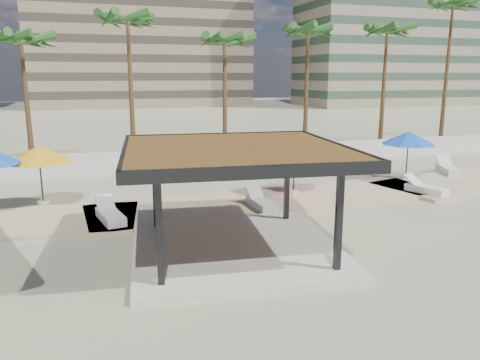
{
  "coord_description": "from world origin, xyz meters",
  "views": [
    {
      "loc": [
        -5.52,
        -11.73,
        5.54
      ],
      "look_at": [
        0.07,
        5.86,
        1.4
      ],
      "focal_mm": 35.0,
      "sensor_mm": 36.0,
      "label": 1
    }
  ],
  "objects_px": {
    "lounger_a": "(110,216)",
    "lounger_d": "(448,169)",
    "umbrella_c": "(295,147)",
    "pavilion_central": "(235,189)",
    "lounger_b": "(261,203)",
    "lounger_c": "(425,189)"
  },
  "relations": [
    {
      "from": "umbrella_c",
      "to": "lounger_b",
      "type": "bearing_deg",
      "value": -140.91
    },
    {
      "from": "lounger_a",
      "to": "lounger_d",
      "type": "bearing_deg",
      "value": -91.16
    },
    {
      "from": "lounger_a",
      "to": "lounger_b",
      "type": "distance_m",
      "value": 6.04
    },
    {
      "from": "lounger_b",
      "to": "lounger_c",
      "type": "bearing_deg",
      "value": -92.7
    },
    {
      "from": "pavilion_central",
      "to": "umbrella_c",
      "type": "height_order",
      "value": "pavilion_central"
    },
    {
      "from": "pavilion_central",
      "to": "lounger_a",
      "type": "distance_m",
      "value": 5.68
    },
    {
      "from": "pavilion_central",
      "to": "lounger_a",
      "type": "relative_size",
      "value": 3.38
    },
    {
      "from": "umbrella_c",
      "to": "pavilion_central",
      "type": "bearing_deg",
      "value": -128.48
    },
    {
      "from": "lounger_b",
      "to": "lounger_a",
      "type": "bearing_deg",
      "value": 87.3
    },
    {
      "from": "lounger_b",
      "to": "lounger_c",
      "type": "xyz_separation_m",
      "value": [
        8.19,
        -0.0,
        0.0
      ]
    },
    {
      "from": "umbrella_c",
      "to": "lounger_d",
      "type": "height_order",
      "value": "umbrella_c"
    },
    {
      "from": "pavilion_central",
      "to": "umbrella_c",
      "type": "bearing_deg",
      "value": 57.75
    },
    {
      "from": "lounger_a",
      "to": "lounger_c",
      "type": "relative_size",
      "value": 1.03
    },
    {
      "from": "umbrella_c",
      "to": "lounger_c",
      "type": "bearing_deg",
      "value": -17.79
    },
    {
      "from": "umbrella_c",
      "to": "lounger_c",
      "type": "xyz_separation_m",
      "value": [
        5.87,
        -1.88,
        -1.97
      ]
    },
    {
      "from": "pavilion_central",
      "to": "lounger_d",
      "type": "xyz_separation_m",
      "value": [
        14.79,
        7.36,
        -1.66
      ]
    },
    {
      "from": "lounger_b",
      "to": "lounger_c",
      "type": "height_order",
      "value": "lounger_c"
    },
    {
      "from": "lounger_a",
      "to": "lounger_d",
      "type": "relative_size",
      "value": 0.92
    },
    {
      "from": "pavilion_central",
      "to": "lounger_a",
      "type": "height_order",
      "value": "pavilion_central"
    },
    {
      "from": "lounger_a",
      "to": "pavilion_central",
      "type": "bearing_deg",
      "value": -148.34
    },
    {
      "from": "umbrella_c",
      "to": "lounger_c",
      "type": "distance_m",
      "value": 6.47
    },
    {
      "from": "lounger_b",
      "to": "lounger_d",
      "type": "relative_size",
      "value": 0.85
    }
  ]
}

